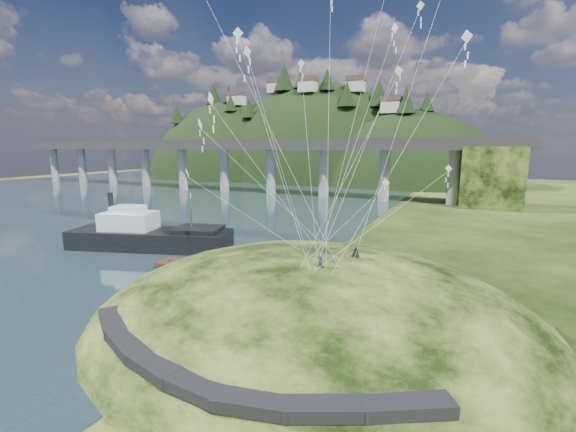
% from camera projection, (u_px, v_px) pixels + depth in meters
% --- Properties ---
extents(ground, '(320.00, 320.00, 0.00)m').
position_uv_depth(ground, '(212.00, 309.00, 31.30)').
color(ground, black).
rests_on(ground, ground).
extents(water, '(240.00, 240.00, 0.00)m').
position_uv_depth(water, '(36.00, 204.00, 88.61)').
color(water, '#2D4853').
rests_on(water, ground).
extents(grass_hill, '(36.00, 32.00, 13.00)m').
position_uv_depth(grass_hill, '(312.00, 335.00, 29.93)').
color(grass_hill, black).
rests_on(grass_hill, ground).
extents(footpath, '(22.29, 5.84, 0.83)m').
position_uv_depth(footpath, '(214.00, 369.00, 19.11)').
color(footpath, black).
rests_on(footpath, ground).
extents(bridge, '(160.00, 11.00, 15.00)m').
position_uv_depth(bridge, '(289.00, 159.00, 103.00)').
color(bridge, '#2D2B2B').
rests_on(bridge, ground).
extents(far_ridge, '(153.00, 70.00, 94.50)m').
position_uv_depth(far_ridge, '(306.00, 197.00, 159.56)').
color(far_ridge, black).
rests_on(far_ridge, ground).
extents(work_barge, '(21.30, 11.56, 7.20)m').
position_uv_depth(work_barge, '(148.00, 235.00, 49.60)').
color(work_barge, black).
rests_on(work_barge, ground).
extents(wooden_dock, '(16.13, 4.41, 1.14)m').
position_uv_depth(wooden_dock, '(225.00, 269.00, 39.90)').
color(wooden_dock, '#371D16').
rests_on(wooden_dock, ground).
extents(kite_flyers, '(2.29, 4.08, 1.74)m').
position_uv_depth(kite_flyers, '(343.00, 250.00, 27.47)').
color(kite_flyers, '#282A36').
rests_on(kite_flyers, ground).
extents(kite_swarm, '(19.83, 16.35, 19.12)m').
position_uv_depth(kite_swarm, '(329.00, 49.00, 27.86)').
color(kite_swarm, white).
rests_on(kite_swarm, ground).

